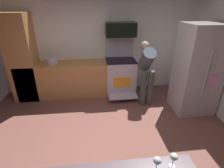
# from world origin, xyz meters

# --- Properties ---
(ground_plane) EXTENTS (5.20, 4.80, 0.02)m
(ground_plane) POSITION_xyz_m (0.00, 0.00, -0.01)
(ground_plane) COLOR brown
(wall_back) EXTENTS (5.20, 0.12, 2.60)m
(wall_back) POSITION_xyz_m (0.00, 2.34, 1.30)
(wall_back) COLOR silver
(wall_back) RESTS_ON ground
(lower_cabinet_run) EXTENTS (2.40, 0.60, 0.90)m
(lower_cabinet_run) POSITION_xyz_m (-0.90, 1.98, 0.45)
(lower_cabinet_run) COLOR #BE7F46
(lower_cabinet_run) RESTS_ON ground
(cabinet_column) EXTENTS (0.60, 0.60, 2.10)m
(cabinet_column) POSITION_xyz_m (-1.90, 1.98, 1.05)
(cabinet_column) COLOR #BE7F46
(cabinet_column) RESTS_ON ground
(oven_range) EXTENTS (0.76, 0.96, 1.52)m
(oven_range) POSITION_xyz_m (0.52, 1.97, 0.51)
(oven_range) COLOR #BEB4C5
(oven_range) RESTS_ON ground
(microwave) EXTENTS (0.74, 0.38, 0.34)m
(microwave) POSITION_xyz_m (0.52, 2.06, 1.69)
(microwave) COLOR black
(microwave) RESTS_ON oven_range
(refrigerator) EXTENTS (0.83, 0.73, 1.93)m
(refrigerator) POSITION_xyz_m (2.03, 0.97, 0.96)
(refrigerator) COLOR #BAB5B6
(refrigerator) RESTS_ON ground
(person_cook) EXTENTS (0.31, 0.65, 1.46)m
(person_cook) POSITION_xyz_m (1.05, 1.43, 0.87)
(person_cook) COLOR #444444
(person_cook) RESTS_ON ground
(wine_glass_near) EXTENTS (0.07, 0.07, 0.16)m
(wine_glass_near) POSITION_xyz_m (0.49, -1.22, 1.02)
(wine_glass_near) COLOR silver
(wine_glass_near) RESTS_ON counter_island
(wine_glass_far) EXTENTS (0.07, 0.07, 0.17)m
(wine_glass_far) POSITION_xyz_m (0.33, -1.26, 1.03)
(wine_glass_far) COLOR silver
(wine_glass_far) RESTS_ON counter_island
(stock_pot) EXTENTS (0.30, 0.30, 0.15)m
(stock_pot) POSITION_xyz_m (-1.22, 1.98, 0.98)
(stock_pot) COLOR #C1B2C8
(stock_pot) RESTS_ON lower_cabinet_run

